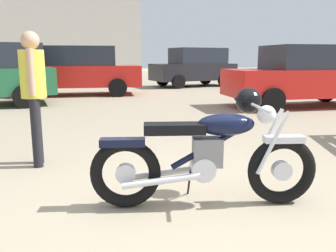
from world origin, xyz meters
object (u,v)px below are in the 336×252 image
(bystander, at_px, (33,85))
(blue_hatchback_right, at_px, (71,69))
(vintage_motorcycle, at_px, (210,153))
(pale_sedan_back, at_px, (195,67))
(white_estate_far, at_px, (303,76))

(bystander, height_order, blue_hatchback_right, blue_hatchback_right)
(vintage_motorcycle, relative_size, pale_sedan_back, 0.50)
(vintage_motorcycle, height_order, white_estate_far, white_estate_far)
(blue_hatchback_right, distance_m, pale_sedan_back, 6.15)
(bystander, xyz_separation_m, white_estate_far, (6.70, 3.61, -0.18))
(bystander, height_order, pale_sedan_back, pale_sedan_back)
(vintage_motorcycle, relative_size, bystander, 1.23)
(blue_hatchback_right, height_order, white_estate_far, blue_hatchback_right)
(vintage_motorcycle, height_order, bystander, bystander)
(blue_hatchback_right, relative_size, white_estate_far, 1.13)
(vintage_motorcycle, height_order, pale_sedan_back, pale_sedan_back)
(white_estate_far, bearing_deg, pale_sedan_back, 97.98)
(blue_hatchback_right, bearing_deg, white_estate_far, -32.45)
(vintage_motorcycle, bearing_deg, white_estate_far, 59.70)
(vintage_motorcycle, bearing_deg, pale_sedan_back, 82.94)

